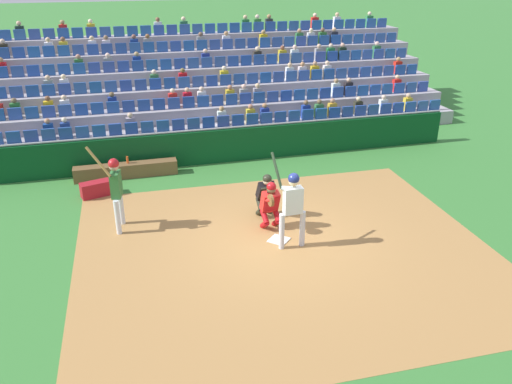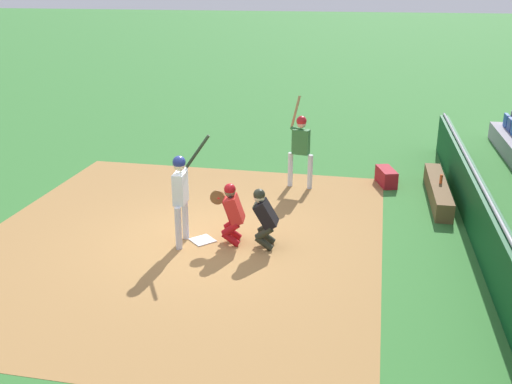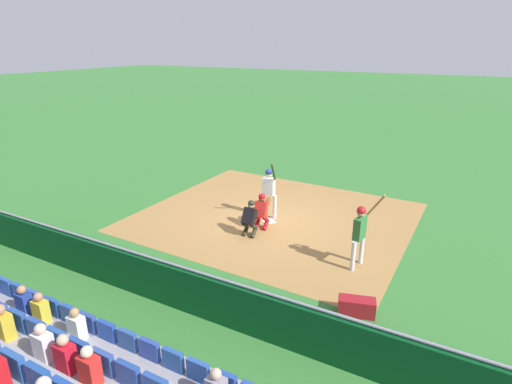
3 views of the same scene
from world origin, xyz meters
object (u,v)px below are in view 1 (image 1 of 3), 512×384
object	(u,v)px
water_bottle_on_bench	(127,160)
equipment_duffel_bag	(97,189)
catcher_crouching	(270,203)
home_plate_umpire	(266,193)
dugout_bench	(126,170)
batter_at_plate	(292,202)
on_deck_batter	(116,186)
home_plate_marker	(279,240)

from	to	relation	value
water_bottle_on_bench	equipment_duffel_bag	world-z (taller)	water_bottle_on_bench
catcher_crouching	home_plate_umpire	bearing A→B (deg)	-97.03
catcher_crouching	home_plate_umpire	distance (m)	0.69
dugout_bench	water_bottle_on_bench	world-z (taller)	water_bottle_on_bench
home_plate_umpire	equipment_duffel_bag	bearing A→B (deg)	-30.42
batter_at_plate	water_bottle_on_bench	xyz separation A→B (m)	(3.51, -5.45, -0.63)
home_plate_umpire	on_deck_batter	world-z (taller)	on_deck_batter
catcher_crouching	on_deck_batter	distance (m)	3.81
water_bottle_on_bench	on_deck_batter	bearing A→B (deg)	84.07
home_plate_umpire	water_bottle_on_bench	bearing A→B (deg)	-48.40
home_plate_marker	dugout_bench	bearing A→B (deg)	-56.19
home_plate_umpire	on_deck_batter	size ratio (longest dim) A/B	0.55
home_plate_marker	home_plate_umpire	world-z (taller)	home_plate_umpire
catcher_crouching	on_deck_batter	size ratio (longest dim) A/B	0.57
water_bottle_on_bench	on_deck_batter	xyz separation A→B (m)	(0.36, 3.47, 0.64)
batter_at_plate	catcher_crouching	size ratio (longest dim) A/B	1.72
dugout_bench	on_deck_batter	bearing A→B (deg)	85.17
dugout_bench	equipment_duffel_bag	bearing A→B (deg)	54.14
home_plate_marker	on_deck_batter	size ratio (longest dim) A/B	0.19
dugout_bench	water_bottle_on_bench	size ratio (longest dim) A/B	14.20
equipment_duffel_bag	on_deck_batter	xyz separation A→B (m)	(-0.59, 2.22, 0.97)
home_plate_marker	batter_at_plate	xyz separation A→B (m)	(-0.19, 0.36, 1.17)
home_plate_umpire	dugout_bench	size ratio (longest dim) A/B	0.40
dugout_bench	equipment_duffel_bag	distance (m)	1.50
home_plate_marker	dugout_bench	size ratio (longest dim) A/B	0.14
dugout_bench	catcher_crouching	bearing A→B (deg)	127.07
dugout_bench	on_deck_batter	distance (m)	3.58
equipment_duffel_bag	on_deck_batter	distance (m)	2.49
home_plate_marker	batter_at_plate	distance (m)	1.24
batter_at_plate	on_deck_batter	size ratio (longest dim) A/B	0.98
home_plate_marker	catcher_crouching	bearing A→B (deg)	-86.84
catcher_crouching	dugout_bench	size ratio (longest dim) A/B	0.42
batter_at_plate	equipment_duffel_bag	bearing A→B (deg)	-43.27
catcher_crouching	equipment_duffel_bag	world-z (taller)	catcher_crouching
batter_at_plate	water_bottle_on_bench	world-z (taller)	batter_at_plate
dugout_bench	batter_at_plate	bearing A→B (deg)	123.45
catcher_crouching	batter_at_plate	bearing A→B (deg)	102.91
water_bottle_on_bench	on_deck_batter	distance (m)	3.55
home_plate_umpire	water_bottle_on_bench	world-z (taller)	home_plate_umpire
batter_at_plate	home_plate_umpire	distance (m)	1.74
home_plate_marker	dugout_bench	world-z (taller)	dugout_bench
home_plate_umpire	equipment_duffel_bag	distance (m)	5.03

